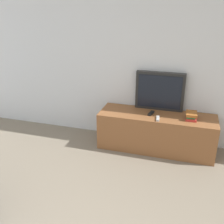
% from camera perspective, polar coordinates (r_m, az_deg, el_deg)
% --- Properties ---
extents(wall_back, '(9.00, 0.06, 2.60)m').
position_cam_1_polar(wall_back, '(4.01, -1.45, 12.62)').
color(wall_back, silver).
rests_on(wall_back, ground_plane).
extents(tv_stand, '(1.64, 0.52, 0.54)m').
position_cam_1_polar(tv_stand, '(3.86, 9.56, -4.25)').
color(tv_stand, brown).
rests_on(tv_stand, ground_plane).
extents(television, '(0.70, 0.09, 0.56)m').
position_cam_1_polar(television, '(3.86, 10.35, 4.48)').
color(television, black).
rests_on(television, tv_stand).
extents(book_stack, '(0.15, 0.22, 0.09)m').
position_cam_1_polar(book_stack, '(3.70, 16.85, -0.78)').
color(book_stack, '#B72D28').
rests_on(book_stack, tv_stand).
extents(remote_on_stand, '(0.08, 0.16, 0.02)m').
position_cam_1_polar(remote_on_stand, '(3.75, 8.49, -0.27)').
color(remote_on_stand, black).
rests_on(remote_on_stand, tv_stand).
extents(remote_secondary, '(0.06, 0.16, 0.02)m').
position_cam_1_polar(remote_secondary, '(3.60, 9.95, -1.41)').
color(remote_secondary, '#B7B7B7').
rests_on(remote_secondary, tv_stand).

